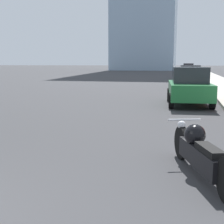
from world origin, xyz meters
The scene contains 6 objects.
sidewalk centered at (6.07, 40.00, 0.07)m, with size 2.66×240.00×0.15m.
motorcycle centered at (3.54, 3.12, 0.40)m, with size 1.05×2.51×0.81m.
parked_car_green centered at (3.41, 12.02, 0.82)m, with size 2.05×4.02×1.65m.
parked_car_silver centered at (3.58, 22.35, 0.82)m, with size 1.95×4.12×1.64m.
parked_car_white centered at (3.35, 35.22, 0.76)m, with size 2.01×4.18×1.50m.
parked_car_red centered at (3.49, 48.30, 0.86)m, with size 1.96×4.15×1.72m.
Camera 1 is at (3.30, -1.98, 1.84)m, focal length 50.00 mm.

